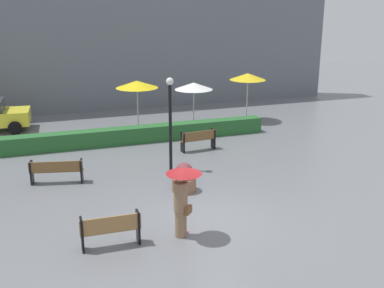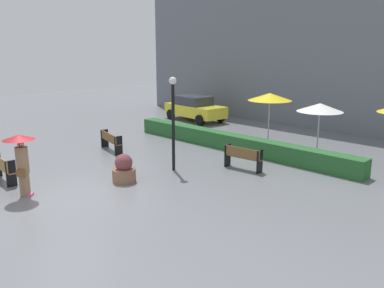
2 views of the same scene
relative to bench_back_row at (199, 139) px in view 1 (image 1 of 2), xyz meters
The scene contains 12 objects.
ground_plane 6.65m from the bench_back_row, 107.46° to the right, with size 60.00×60.00×0.00m, color slate.
bench_back_row is the anchor object (origin of this frame).
bench_near_left 8.67m from the bench_back_row, 125.08° to the right, with size 1.58×0.37×0.91m.
bench_far_left 6.34m from the bench_back_row, 161.95° to the right, with size 1.86×0.74×0.84m.
pedestrian_with_umbrella 7.81m from the bench_back_row, 113.09° to the right, with size 0.96×0.96×2.00m.
planter_pot 4.55m from the bench_back_row, 116.04° to the right, with size 0.82×0.82×1.00m.
lamp_post 3.13m from the bench_back_row, 133.38° to the right, with size 0.28×0.28×3.54m.
patio_umbrella_yellow 4.82m from the bench_back_row, 112.49° to the left, with size 2.07×2.07×2.50m.
patio_umbrella_white 4.21m from the bench_back_row, 73.82° to the left, with size 1.91×1.91×2.32m.
patio_umbrella_yellow_far 6.21m from the bench_back_row, 44.17° to the left, with size 1.91×1.91×2.58m.
hedge_strip 3.02m from the bench_back_row, 136.39° to the left, with size 12.18×0.70×0.73m, color #28602D.
building_facade 10.58m from the bench_back_row, 101.61° to the left, with size 28.00×1.20×8.60m, color slate.
Camera 1 is at (-4.56, -11.76, 6.14)m, focal length 43.60 mm.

